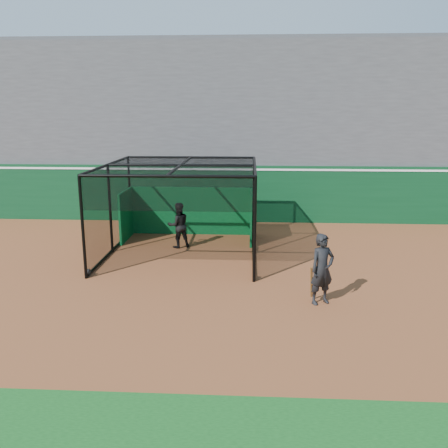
{
  "coord_description": "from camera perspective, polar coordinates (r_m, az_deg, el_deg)",
  "views": [
    {
      "loc": [
        1.35,
        -12.3,
        4.83
      ],
      "look_at": [
        0.55,
        2.0,
        1.4
      ],
      "focal_mm": 38.0,
      "sensor_mm": 36.0,
      "label": 1
    }
  ],
  "objects": [
    {
      "name": "on_deck_player",
      "position": [
        12.31,
        11.72,
        -5.36
      ],
      "size": [
        0.8,
        0.7,
        1.84
      ],
      "color": "black",
      "rests_on": "ground"
    },
    {
      "name": "grandstand",
      "position": [
        24.61,
        0.05,
        12.64
      ],
      "size": [
        50.0,
        7.85,
        8.95
      ],
      "color": "#4C4C4F",
      "rests_on": "ground"
    },
    {
      "name": "ground",
      "position": [
        13.28,
        -2.88,
        -7.87
      ],
      "size": [
        120.0,
        120.0,
        0.0
      ],
      "primitive_type": "plane",
      "color": "brown",
      "rests_on": "ground"
    },
    {
      "name": "batter",
      "position": [
        17.12,
        -5.5,
        -0.14
      ],
      "size": [
        0.98,
        0.89,
        1.64
      ],
      "primitive_type": "imported",
      "rotation": [
        0.0,
        0.0,
        3.56
      ],
      "color": "black",
      "rests_on": "ground"
    },
    {
      "name": "outfield_wall",
      "position": [
        21.14,
        -0.51,
        3.82
      ],
      "size": [
        50.0,
        0.5,
        2.5
      ],
      "color": "#0A391B",
      "rests_on": "ground"
    },
    {
      "name": "batting_cage",
      "position": [
        16.27,
        -5.13,
        1.7
      ],
      "size": [
        5.05,
        5.56,
        3.06
      ],
      "color": "black",
      "rests_on": "ground"
    }
  ]
}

